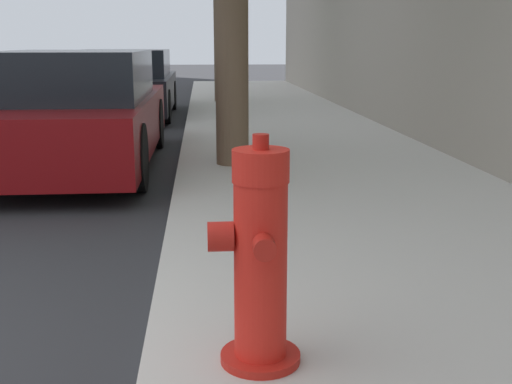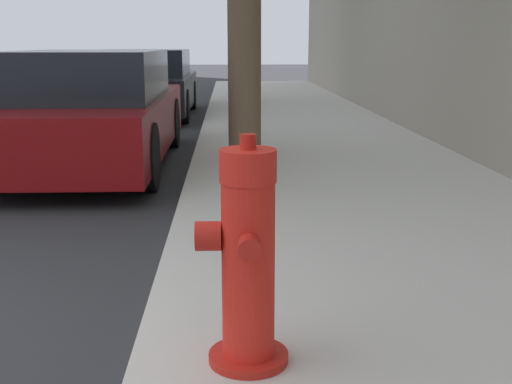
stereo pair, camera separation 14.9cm
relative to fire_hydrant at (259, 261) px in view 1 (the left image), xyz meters
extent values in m
cylinder|color=red|center=(0.00, 0.00, -0.42)|extent=(0.33, 0.33, 0.04)
cylinder|color=red|center=(0.00, 0.00, -0.04)|extent=(0.21, 0.21, 0.73)
cylinder|color=red|center=(0.00, 0.00, 0.39)|extent=(0.22, 0.22, 0.13)
cylinder|color=red|center=(0.00, 0.00, 0.48)|extent=(0.06, 0.06, 0.06)
cylinder|color=red|center=(0.00, -0.15, 0.11)|extent=(0.09, 0.09, 0.09)
cylinder|color=red|center=(0.00, 0.15, 0.11)|extent=(0.09, 0.09, 0.09)
cylinder|color=red|center=(-0.15, 0.00, 0.11)|extent=(0.10, 0.12, 0.12)
cube|color=maroon|center=(-1.61, 4.97, -0.06)|extent=(1.65, 4.29, 0.62)
cube|color=black|center=(-1.61, 4.80, 0.51)|extent=(1.52, 2.36, 0.51)
cylinder|color=black|center=(-2.35, 6.31, -0.22)|extent=(0.20, 0.66, 0.66)
cylinder|color=black|center=(-0.86, 6.31, -0.22)|extent=(0.20, 0.66, 0.66)
cylinder|color=black|center=(-0.86, 3.64, -0.22)|extent=(0.20, 0.66, 0.66)
cube|color=black|center=(-1.68, 10.17, -0.08)|extent=(1.78, 3.97, 0.61)
cube|color=black|center=(-1.68, 10.01, 0.47)|extent=(1.64, 2.18, 0.49)
cylinder|color=black|center=(-2.49, 11.41, -0.25)|extent=(0.20, 0.60, 0.60)
cylinder|color=black|center=(-0.87, 11.41, -0.25)|extent=(0.20, 0.60, 0.60)
cylinder|color=black|center=(-2.49, 8.94, -0.25)|extent=(0.20, 0.60, 0.60)
cylinder|color=black|center=(-0.87, 8.94, -0.25)|extent=(0.20, 0.60, 0.60)
cylinder|color=brown|center=(0.10, 4.46, 0.84)|extent=(0.35, 0.35, 2.54)
cylinder|color=brown|center=(0.20, 12.08, 0.85)|extent=(0.28, 0.28, 2.56)
camera|label=1|loc=(-0.22, -2.42, 0.85)|focal=45.00mm
camera|label=2|loc=(-0.07, -2.43, 0.85)|focal=45.00mm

